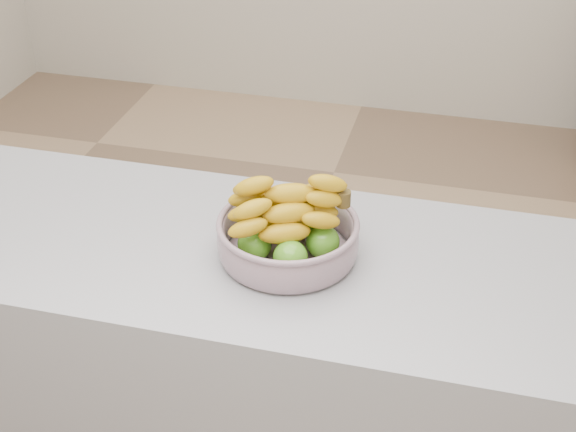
{
  "coord_description": "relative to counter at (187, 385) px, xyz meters",
  "views": [
    {
      "loc": [
        0.61,
        -2.05,
        1.9
      ],
      "look_at": [
        0.26,
        -0.7,
        1.0
      ],
      "focal_mm": 50.0,
      "sensor_mm": 36.0,
      "label": 1
    }
  ],
  "objects": [
    {
      "name": "counter",
      "position": [
        0.0,
        0.0,
        0.0
      ],
      "size": [
        2.0,
        0.6,
        0.9
      ],
      "primitive_type": "cube",
      "color": "gray",
      "rests_on": "ground"
    },
    {
      "name": "fruit_bowl",
      "position": [
        0.26,
        -0.0,
        0.51
      ],
      "size": [
        0.3,
        0.3,
        0.18
      ],
      "rotation": [
        0.0,
        0.0,
        0.31
      ],
      "color": "#9DAFBC",
      "rests_on": "counter"
    },
    {
      "name": "ground",
      "position": [
        0.0,
        0.7,
        -0.45
      ],
      "size": [
        4.0,
        4.0,
        0.0
      ],
      "primitive_type": "plane",
      "color": "tan",
      "rests_on": "ground"
    }
  ]
}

